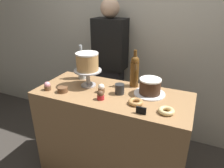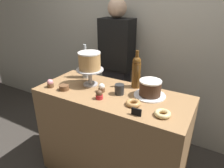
{
  "view_description": "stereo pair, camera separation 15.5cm",
  "coord_description": "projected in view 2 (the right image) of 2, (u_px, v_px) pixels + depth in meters",
  "views": [
    {
      "loc": [
        0.61,
        -1.38,
        1.62
      ],
      "look_at": [
        0.0,
        0.0,
        0.96
      ],
      "focal_mm": 32.63,
      "sensor_mm": 36.0,
      "label": 1
    },
    {
      "loc": [
        0.75,
        -1.31,
        1.62
      ],
      "look_at": [
        0.0,
        0.0,
        0.96
      ],
      "focal_mm": 32.63,
      "sensor_mm": 36.0,
      "label": 2
    }
  ],
  "objects": [
    {
      "name": "display_counter",
      "position": [
        112.0,
        136.0,
        1.86
      ],
      "size": [
        1.29,
        0.56,
        0.88
      ],
      "color": "#997047",
      "rests_on": "ground_plane"
    },
    {
      "name": "wine_bottle_amber",
      "position": [
        136.0,
        72.0,
        1.73
      ],
      "size": [
        0.08,
        0.08,
        0.33
      ],
      "color": "#5B3814",
      "rests_on": "display_counter"
    },
    {
      "name": "cake_stand_pedestal",
      "position": [
        90.0,
        74.0,
        1.79
      ],
      "size": [
        0.24,
        0.24,
        0.15
      ],
      "color": "#B2B2B7",
      "rests_on": "display_counter"
    },
    {
      "name": "back_wall",
      "position": [
        151.0,
        28.0,
        2.19
      ],
      "size": [
        6.0,
        0.05,
        2.6
      ],
      "color": "#BCB7A8",
      "rests_on": "ground_plane"
    },
    {
      "name": "wine_bottle_clear",
      "position": [
        86.0,
        63.0,
        1.94
      ],
      "size": [
        0.08,
        0.08,
        0.33
      ],
      "color": "#B2BCC1",
      "rests_on": "display_counter"
    },
    {
      "name": "donut_glazed",
      "position": [
        163.0,
        114.0,
        1.36
      ],
      "size": [
        0.11,
        0.11,
        0.03
      ],
      "color": "#E0C17F",
      "rests_on": "display_counter"
    },
    {
      "name": "cupcake_chocolate",
      "position": [
        99.0,
        95.0,
        1.57
      ],
      "size": [
        0.06,
        0.06,
        0.07
      ],
      "color": "red",
      "rests_on": "display_counter"
    },
    {
      "name": "coffee_cup_ceramic",
      "position": [
        119.0,
        89.0,
        1.64
      ],
      "size": [
        0.08,
        0.08,
        0.08
      ],
      "color": "#282828",
      "rests_on": "display_counter"
    },
    {
      "name": "barista_figure",
      "position": [
        117.0,
        69.0,
        2.35
      ],
      "size": [
        0.36,
        0.22,
        1.6
      ],
      "color": "black",
      "rests_on": "ground_plane"
    },
    {
      "name": "white_layer_cake",
      "position": [
        89.0,
        61.0,
        1.74
      ],
      "size": [
        0.19,
        0.19,
        0.15
      ],
      "color": "tan",
      "rests_on": "cake_stand_pedestal"
    },
    {
      "name": "chocolate_round_cake",
      "position": [
        150.0,
        88.0,
        1.6
      ],
      "size": [
        0.17,
        0.17,
        0.12
      ],
      "color": "#3D2619",
      "rests_on": "silver_serving_platter"
    },
    {
      "name": "donut_maple",
      "position": [
        133.0,
        103.0,
        1.49
      ],
      "size": [
        0.11,
        0.11,
        0.03
      ],
      "color": "#B27F47",
      "rests_on": "display_counter"
    },
    {
      "name": "price_sign_chalkboard",
      "position": [
        136.0,
        112.0,
        1.36
      ],
      "size": [
        0.07,
        0.01,
        0.05
      ],
      "color": "black",
      "rests_on": "display_counter"
    },
    {
      "name": "cookie_stack",
      "position": [
        64.0,
        87.0,
        1.73
      ],
      "size": [
        0.08,
        0.08,
        0.04
      ],
      "color": "brown",
      "rests_on": "display_counter"
    },
    {
      "name": "silver_serving_platter",
      "position": [
        150.0,
        95.0,
        1.63
      ],
      "size": [
        0.25,
        0.25,
        0.01
      ],
      "color": "white",
      "rests_on": "display_counter"
    },
    {
      "name": "cupcake_strawberry",
      "position": [
        50.0,
        83.0,
        1.77
      ],
      "size": [
        0.06,
        0.06,
        0.07
      ],
      "color": "brown",
      "rests_on": "display_counter"
    },
    {
      "name": "cupcake_vanilla",
      "position": [
        102.0,
        88.0,
        1.69
      ],
      "size": [
        0.06,
        0.06,
        0.07
      ],
      "color": "brown",
      "rests_on": "display_counter"
    }
  ]
}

